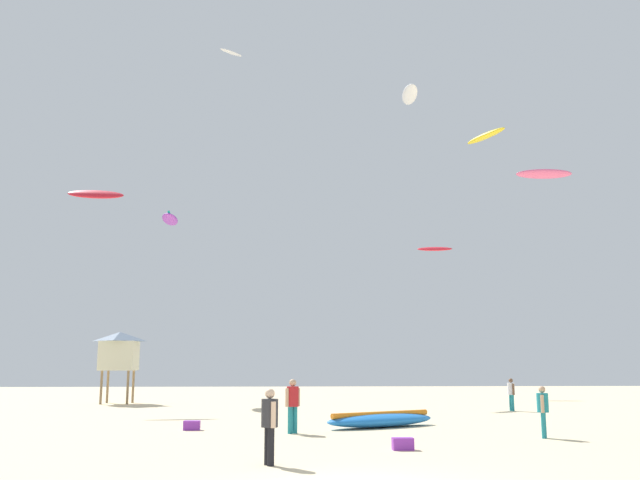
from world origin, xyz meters
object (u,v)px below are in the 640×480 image
at_px(person_foreground, 270,420).
at_px(person_right, 543,408).
at_px(kite_grounded_mid, 381,420).
at_px(kite_aloft_3, 486,136).
at_px(kite_aloft_7, 231,53).
at_px(kite_aloft_2, 435,249).
at_px(person_left, 511,392).
at_px(kite_aloft_0, 96,194).
at_px(gear_bag, 403,444).
at_px(kite_aloft_6, 410,95).
at_px(lifeguard_tower, 119,351).
at_px(kite_aloft_1, 544,174).
at_px(kite_aloft_5, 170,219).
at_px(cooler_box, 192,425).
at_px(person_midground, 293,402).

distance_m(person_foreground, person_right, 10.05).
bearing_deg(kite_grounded_mid, kite_aloft_3, 61.53).
distance_m(person_foreground, kite_aloft_7, 46.89).
height_order(kite_aloft_2, kite_aloft_3, kite_aloft_3).
xyz_separation_m(person_left, kite_aloft_0, (-21.81, 4.12, 10.73)).
height_order(kite_aloft_0, kite_aloft_3, kite_aloft_3).
bearing_deg(gear_bag, kite_aloft_7, 102.23).
height_order(person_foreground, kite_aloft_6, kite_aloft_6).
height_order(kite_grounded_mid, lifeguard_tower, lifeguard_tower).
relative_size(kite_aloft_1, kite_aloft_5, 1.16).
height_order(person_right, kite_aloft_6, kite_aloft_6).
distance_m(cooler_box, kite_aloft_5, 22.58).
xyz_separation_m(person_right, gear_bag, (-4.90, -2.75, -0.77)).
height_order(person_foreground, cooler_box, person_foreground).
height_order(lifeguard_tower, kite_aloft_0, kite_aloft_0).
bearing_deg(kite_aloft_5, lifeguard_tower, -137.40).
xyz_separation_m(cooler_box, kite_aloft_3, (16.68, 19.07, 17.23)).
xyz_separation_m(gear_bag, kite_aloft_5, (-10.52, 25.19, 11.27)).
bearing_deg(person_foreground, person_left, -145.16).
bearing_deg(kite_aloft_3, kite_aloft_0, -166.83).
relative_size(person_right, kite_aloft_0, 0.51).
xyz_separation_m(person_midground, gear_bag, (2.88, -4.65, -0.87)).
bearing_deg(kite_aloft_6, person_foreground, -106.89).
xyz_separation_m(person_right, cooler_box, (-11.27, 3.32, -0.77)).
relative_size(cooler_box, kite_aloft_7, 0.27).
height_order(person_left, kite_aloft_2, kite_aloft_2).
height_order(kite_aloft_5, kite_aloft_7, kite_aloft_7).
bearing_deg(kite_aloft_0, kite_aloft_2, 31.10).
bearing_deg(gear_bag, person_right, 29.32).
distance_m(kite_grounded_mid, kite_aloft_0, 22.14).
xyz_separation_m(person_right, kite_aloft_5, (-15.41, 22.44, 10.50)).
distance_m(person_foreground, kite_aloft_1, 40.68).
distance_m(person_left, kite_aloft_7, 37.09).
relative_size(person_foreground, gear_bag, 3.05).
bearing_deg(kite_aloft_7, kite_aloft_0, -110.73).
relative_size(kite_aloft_0, kite_aloft_5, 0.87).
relative_size(kite_aloft_3, kite_aloft_6, 1.02).
height_order(lifeguard_tower, kite_aloft_7, kite_aloft_7).
distance_m(kite_grounded_mid, kite_aloft_3, 26.98).
bearing_deg(cooler_box, gear_bag, -43.62).
distance_m(person_right, kite_aloft_5, 29.18).
distance_m(kite_aloft_0, kite_aloft_2, 25.82).
bearing_deg(person_foreground, kite_aloft_2, -131.02).
bearing_deg(kite_aloft_0, kite_grounded_mid, -41.93).
height_order(person_foreground, person_right, person_foreground).
xyz_separation_m(kite_aloft_2, kite_aloft_5, (-18.85, -7.65, 0.50)).
distance_m(lifeguard_tower, gear_bag, 26.54).
relative_size(person_midground, kite_aloft_6, 0.47).
bearing_deg(person_left, cooler_box, 20.16).
relative_size(person_midground, kite_aloft_0, 0.57).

